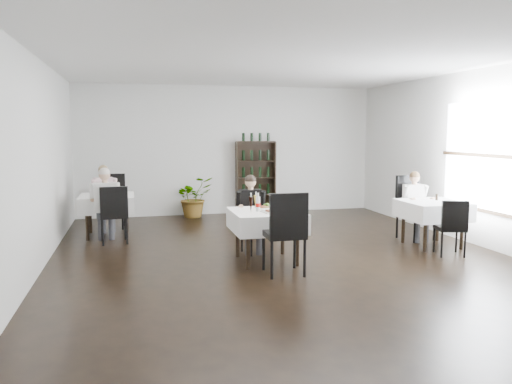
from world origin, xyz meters
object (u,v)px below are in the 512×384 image
wine_shelf (256,178)px  diner_main (251,207)px  main_table (267,221)px  potted_tree (194,197)px

wine_shelf → diner_main: size_ratio=1.40×
wine_shelf → diner_main: (-0.98, -3.65, -0.12)m
main_table → potted_tree: potted_tree is taller
wine_shelf → potted_tree: 1.55m
main_table → diner_main: size_ratio=0.82×
main_table → potted_tree: bearing=98.1°
potted_tree → diner_main: size_ratio=0.74×
potted_tree → diner_main: (0.51, -3.50, 0.26)m
main_table → potted_tree: size_ratio=1.12×
wine_shelf → potted_tree: bearing=-174.4°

